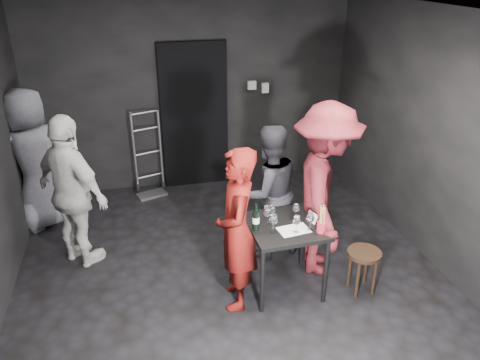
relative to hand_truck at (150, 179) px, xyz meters
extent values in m
cube|color=black|center=(0.71, -2.25, -0.22)|extent=(4.50, 5.00, 0.02)
cube|color=silver|center=(0.71, -2.25, 2.48)|extent=(4.50, 5.00, 0.02)
cube|color=black|center=(0.71, 0.25, 1.13)|extent=(4.50, 0.04, 2.70)
cube|color=black|center=(2.96, -2.25, 1.13)|extent=(0.04, 5.00, 2.70)
cube|color=black|center=(0.71, 0.19, 0.83)|extent=(0.95, 0.10, 2.10)
cube|color=#B7B7B2|center=(1.56, 0.20, 1.23)|extent=(0.12, 0.06, 0.12)
cube|color=#B7B7B2|center=(1.76, 0.20, 1.18)|extent=(0.10, 0.06, 0.14)
cylinder|color=#B2B2B7|center=(-0.18, 0.04, 0.39)|extent=(0.03, 0.03, 1.22)
cylinder|color=#B2B2B7|center=(0.18, 0.04, 0.39)|extent=(0.03, 0.03, 1.22)
cube|color=#B2B2B7|center=(0.00, -0.08, -0.21)|extent=(0.41, 0.22, 0.03)
cylinder|color=black|center=(-0.18, 0.07, -0.14)|extent=(0.04, 0.16, 0.16)
cylinder|color=black|center=(0.18, 0.07, -0.14)|extent=(0.04, 0.16, 0.16)
cube|color=black|center=(1.20, -2.50, 0.51)|extent=(0.72, 0.72, 0.04)
cylinder|color=black|center=(0.88, -2.82, 0.13)|extent=(0.04, 0.04, 0.71)
cylinder|color=black|center=(1.52, -2.82, 0.13)|extent=(0.04, 0.04, 0.71)
cylinder|color=black|center=(0.88, -2.18, 0.13)|extent=(0.04, 0.04, 0.71)
cylinder|color=black|center=(1.52, -2.18, 0.13)|extent=(0.04, 0.04, 0.71)
cylinder|color=black|center=(1.95, -2.74, 0.23)|extent=(0.34, 0.34, 0.04)
cylinder|color=black|center=(2.05, -2.65, -0.02)|extent=(0.04, 0.04, 0.41)
cylinder|color=black|center=(1.86, -2.65, -0.02)|extent=(0.04, 0.04, 0.41)
cylinder|color=black|center=(1.86, -2.83, -0.02)|extent=(0.04, 0.04, 0.41)
cylinder|color=black|center=(2.05, -2.83, -0.02)|extent=(0.04, 0.04, 0.41)
imported|color=maroon|center=(0.68, -2.60, 0.67)|extent=(0.53, 0.71, 1.78)
imported|color=#27262C|center=(1.22, -1.84, 0.58)|extent=(0.84, 0.57, 1.60)
imported|color=maroon|center=(1.69, -2.26, 0.95)|extent=(1.11, 1.65, 2.34)
imported|color=silver|center=(-0.85, -1.54, 0.76)|extent=(1.19, 1.22, 1.97)
imported|color=slate|center=(-1.38, -0.57, 0.83)|extent=(1.14, 1.10, 2.10)
cube|color=white|center=(1.24, -2.62, 0.53)|extent=(0.32, 0.23, 0.00)
cylinder|color=black|center=(0.89, -2.53, 0.63)|extent=(0.07, 0.07, 0.20)
cylinder|color=black|center=(0.89, -2.53, 0.77)|extent=(0.03, 0.03, 0.08)
cylinder|color=white|center=(0.89, -2.53, 0.64)|extent=(0.07, 0.07, 0.06)
cylinder|color=#AC2432|center=(1.48, -2.71, 0.58)|extent=(0.10, 0.10, 0.11)
camera|label=1|loc=(-0.15, -6.23, 2.89)|focal=35.00mm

